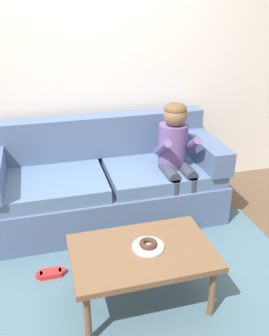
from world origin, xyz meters
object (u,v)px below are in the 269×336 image
object	(u,v)px
couch	(104,183)
person_child	(176,152)
coffee_table	(142,256)
toy_controller	(51,274)
donut	(148,243)

from	to	relation	value
couch	person_child	distance (m)	0.74
couch	coffee_table	xyz separation A→B (m)	(0.03, -1.18, 0.06)
coffee_table	toy_controller	bearing A→B (deg)	145.45
person_child	donut	world-z (taller)	person_child
coffee_table	donut	distance (m)	0.09
couch	donut	size ratio (longest dim) A/B	17.65
coffee_table	donut	xyz separation A→B (m)	(0.04, 0.02, 0.08)
person_child	couch	bearing A→B (deg)	161.92
toy_controller	person_child	bearing A→B (deg)	56.48
coffee_table	couch	bearing A→B (deg)	91.37
couch	toy_controller	bearing A→B (deg)	-126.53
couch	coffee_table	world-z (taller)	couch
coffee_table	donut	bearing A→B (deg)	21.48
donut	toy_controller	world-z (taller)	donut
coffee_table	donut	world-z (taller)	donut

